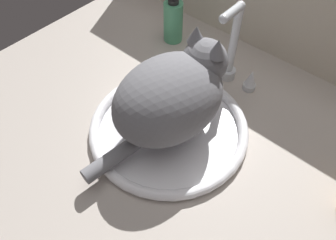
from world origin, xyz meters
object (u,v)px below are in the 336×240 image
object	(u,v)px
sink_basin	(168,128)
cat	(174,94)
soap_pump_bottle	(173,21)
faucet	(230,54)

from	to	relation	value
sink_basin	cat	bearing A→B (deg)	82.43
cat	soap_pump_bottle	distance (cm)	33.61
soap_pump_bottle	sink_basin	bearing A→B (deg)	-51.48
sink_basin	soap_pump_bottle	xyz separation A→B (cm)	(-21.37, 26.84, 5.34)
sink_basin	soap_pump_bottle	size ratio (longest dim) A/B	2.21
cat	soap_pump_bottle	size ratio (longest dim) A/B	2.27
cat	soap_pump_bottle	bearing A→B (deg)	130.42
faucet	cat	distance (cm)	22.11
faucet	sink_basin	bearing A→B (deg)	-90.00
cat	soap_pump_bottle	world-z (taller)	cat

